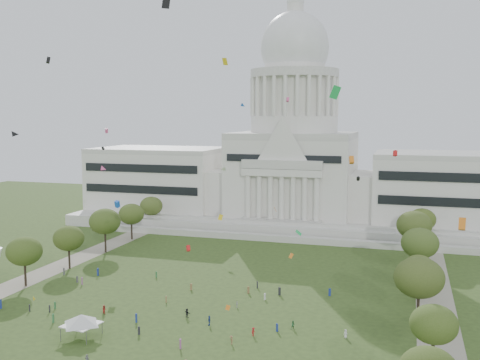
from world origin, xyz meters
name	(u,v)px	position (x,y,z in m)	size (l,w,h in m)	color
ground	(170,334)	(0.00, 0.00, 0.00)	(400.00, 400.00, 0.00)	#32461C
capitol	(293,165)	(0.00, 113.59, 22.30)	(160.00, 64.50, 91.30)	#B7B5AB
path_left	(48,271)	(-48.00, 30.00, 0.02)	(8.00, 160.00, 0.04)	gray
path_right	(436,307)	(48.00, 30.00, 0.02)	(8.00, 160.00, 0.04)	gray
row_tree_r_1	(434,324)	(46.22, -1.75, 7.66)	(7.58, 7.58, 10.78)	black
row_tree_l_2	(24,251)	(-45.04, 17.30, 8.51)	(8.42, 8.42, 11.97)	black
row_tree_r_2	(419,278)	(44.17, 17.44, 9.66)	(9.55, 9.55, 13.58)	black
row_tree_l_3	(69,238)	(-44.09, 33.92, 8.21)	(8.12, 8.12, 11.55)	black
row_tree_r_3	(419,268)	(44.40, 34.48, 7.08)	(7.01, 7.01, 9.98)	black
row_tree_l_4	(105,221)	(-44.08, 52.42, 9.39)	(9.29, 9.29, 13.21)	black
row_tree_r_4	(420,243)	(44.76, 50.04, 9.29)	(9.19, 9.19, 13.06)	black
row_tree_l_5	(131,214)	(-45.22, 71.01, 8.42)	(8.33, 8.33, 11.85)	black
row_tree_r_5	(414,225)	(43.49, 70.19, 9.93)	(9.82, 9.82, 13.96)	black
row_tree_l_6	(151,206)	(-46.87, 89.14, 8.27)	(8.19, 8.19, 11.64)	black
row_tree_r_6	(422,220)	(45.96, 88.13, 8.51)	(8.42, 8.42, 11.97)	black
event_tent	(81,319)	(-14.74, -6.14, 3.45)	(9.06, 9.06, 4.45)	#4C4C4C
person_0	(346,334)	(31.54, 7.73, 0.79)	(0.77, 0.50, 1.57)	silver
person_2	(293,325)	(21.53, 9.11, 0.84)	(0.82, 0.51, 1.69)	#33723F
person_3	(231,340)	(12.43, -1.08, 0.78)	(1.01, 0.52, 1.56)	olive
person_4	(209,320)	(5.53, 6.39, 0.97)	(1.14, 0.62, 1.94)	navy
person_5	(187,313)	(-0.22, 9.07, 0.92)	(1.70, 0.67, 1.83)	#26262B
person_7	(87,360)	(-7.40, -16.08, 0.93)	(0.68, 0.50, 1.86)	#4C4C51
person_8	(104,310)	(-17.26, 6.01, 0.87)	(0.85, 0.52, 1.75)	#B21E1E
person_9	(253,332)	(15.16, 3.70, 0.81)	(1.05, 0.54, 1.62)	#B21E1E
person_10	(237,305)	(7.70, 17.52, 0.68)	(0.80, 0.43, 1.36)	silver
distant_crowd	(143,297)	(-13.55, 15.94, 0.84)	(67.93, 39.02, 1.94)	navy
kite_swarm	(198,178)	(2.54, 8.65, 28.39)	(94.96, 103.83, 65.49)	black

